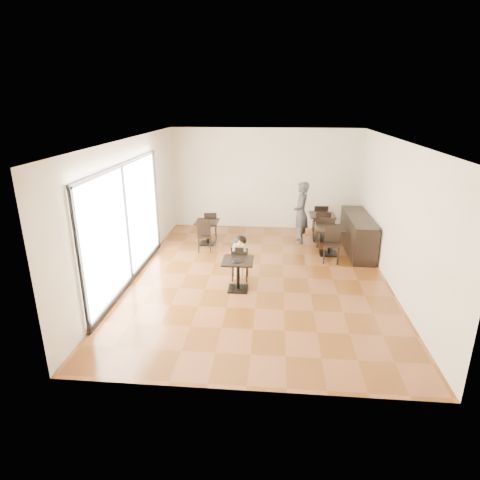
# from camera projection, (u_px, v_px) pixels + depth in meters

# --- Properties ---
(floor) EXTENTS (6.00, 8.00, 0.01)m
(floor) POSITION_uv_depth(u_px,v_px,m) (259.00, 277.00, 9.61)
(floor) COLOR brown
(floor) RESTS_ON ground
(ceiling) EXTENTS (6.00, 8.00, 0.01)m
(ceiling) POSITION_uv_depth(u_px,v_px,m) (261.00, 140.00, 8.55)
(ceiling) COLOR silver
(ceiling) RESTS_ON floor
(wall_back) EXTENTS (6.00, 0.01, 3.20)m
(wall_back) POSITION_uv_depth(u_px,v_px,m) (265.00, 179.00, 12.84)
(wall_back) COLOR white
(wall_back) RESTS_ON floor
(wall_front) EXTENTS (6.00, 0.01, 3.20)m
(wall_front) POSITION_uv_depth(u_px,v_px,m) (247.00, 292.00, 5.32)
(wall_front) COLOR white
(wall_front) RESTS_ON floor
(wall_left) EXTENTS (0.01, 8.00, 3.20)m
(wall_left) POSITION_uv_depth(u_px,v_px,m) (131.00, 209.00, 9.33)
(wall_left) COLOR white
(wall_left) RESTS_ON floor
(wall_right) EXTENTS (0.01, 8.00, 3.20)m
(wall_right) POSITION_uv_depth(u_px,v_px,m) (396.00, 215.00, 8.83)
(wall_right) COLOR white
(wall_right) RESTS_ON floor
(storefront_window) EXTENTS (0.04, 4.50, 2.60)m
(storefront_window) POSITION_uv_depth(u_px,v_px,m) (126.00, 224.00, 8.92)
(storefront_window) COLOR white
(storefront_window) RESTS_ON floor
(child_table) EXTENTS (0.68, 0.68, 0.71)m
(child_table) POSITION_uv_depth(u_px,v_px,m) (238.00, 275.00, 8.84)
(child_table) COLOR black
(child_table) RESTS_ON floor
(child_chair) EXTENTS (0.39, 0.39, 0.86)m
(child_chair) POSITION_uv_depth(u_px,v_px,m) (240.00, 262.00, 9.33)
(child_chair) COLOR black
(child_chair) RESTS_ON floor
(child) EXTENTS (0.39, 0.54, 1.08)m
(child) POSITION_uv_depth(u_px,v_px,m) (240.00, 258.00, 9.30)
(child) COLOR gray
(child) RESTS_ON child_chair
(plate) EXTENTS (0.24, 0.24, 0.01)m
(plate) POSITION_uv_depth(u_px,v_px,m) (238.00, 261.00, 8.63)
(plate) COLOR black
(plate) RESTS_ON child_table
(pizza_slice) EXTENTS (0.25, 0.19, 0.06)m
(pizza_slice) POSITION_uv_depth(u_px,v_px,m) (239.00, 245.00, 8.99)
(pizza_slice) COLOR #D7C170
(pizza_slice) RESTS_ON child
(adult_patron) EXTENTS (0.44, 0.67, 1.80)m
(adult_patron) POSITION_uv_depth(u_px,v_px,m) (301.00, 213.00, 11.65)
(adult_patron) COLOR #37373C
(adult_patron) RESTS_ON floor
(cafe_table_mid) EXTENTS (0.83, 0.83, 0.76)m
(cafe_table_mid) POSITION_uv_depth(u_px,v_px,m) (329.00, 241.00, 10.89)
(cafe_table_mid) COLOR black
(cafe_table_mid) RESTS_ON floor
(cafe_table_left) EXTENTS (0.78, 0.78, 0.70)m
(cafe_table_left) POSITION_uv_depth(u_px,v_px,m) (207.00, 233.00, 11.69)
(cafe_table_left) COLOR black
(cafe_table_left) RESTS_ON floor
(cafe_table_back) EXTENTS (0.76, 0.76, 0.79)m
(cafe_table_back) POSITION_uv_depth(u_px,v_px,m) (321.00, 227.00, 12.05)
(cafe_table_back) COLOR black
(cafe_table_back) RESTS_ON floor
(chair_mid_a) EXTENTS (0.47, 0.47, 0.92)m
(chair_mid_a) POSITION_uv_depth(u_px,v_px,m) (327.00, 232.00, 11.38)
(chair_mid_a) COLOR black
(chair_mid_a) RESTS_ON floor
(chair_mid_b) EXTENTS (0.47, 0.47, 0.92)m
(chair_mid_b) POSITION_uv_depth(u_px,v_px,m) (332.00, 245.00, 10.35)
(chair_mid_b) COLOR black
(chair_mid_b) RESTS_ON floor
(chair_left_a) EXTENTS (0.44, 0.44, 0.84)m
(chair_left_a) POSITION_uv_depth(u_px,v_px,m) (210.00, 225.00, 12.18)
(chair_left_a) COLOR black
(chair_left_a) RESTS_ON floor
(chair_left_b) EXTENTS (0.44, 0.44, 0.84)m
(chair_left_b) POSITION_uv_depth(u_px,v_px,m) (204.00, 236.00, 11.14)
(chair_left_b) COLOR black
(chair_left_b) RESTS_ON floor
(chair_back_a) EXTENTS (0.43, 0.43, 0.95)m
(chair_back_a) POSITION_uv_depth(u_px,v_px,m) (320.00, 219.00, 12.54)
(chair_back_a) COLOR black
(chair_back_a) RESTS_ON floor
(chair_back_b) EXTENTS (0.43, 0.43, 0.95)m
(chair_back_b) POSITION_uv_depth(u_px,v_px,m) (324.00, 230.00, 11.50)
(chair_back_b) COLOR black
(chair_back_b) RESTS_ON floor
(service_counter) EXTENTS (0.60, 2.40, 1.00)m
(service_counter) POSITION_uv_depth(u_px,v_px,m) (358.00, 234.00, 11.10)
(service_counter) COLOR black
(service_counter) RESTS_ON floor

